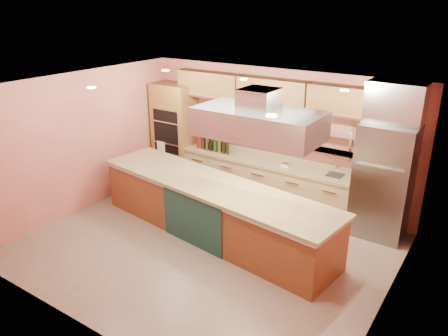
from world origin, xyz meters
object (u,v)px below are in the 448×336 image
Objects in this scene: refrigerator at (383,182)px; green_canister at (250,116)px; flower_vase at (200,142)px; kitchen_scale at (286,164)px; island at (213,209)px; copper_kettle at (233,113)px.

refrigerator is 13.15× the size of green_canister.
kitchen_scale is (2.14, 0.00, -0.10)m from flower_vase.
refrigerator reaches higher than flower_vase.
refrigerator is 3.08m from island.
flower_vase is 1.39m from green_canister.
kitchen_scale is (-1.91, 0.01, -0.08)m from refrigerator.
flower_vase is at bearing 139.74° from island.
flower_vase reaches higher than island.
kitchen_scale reaches higher than island.
island is (-2.52, -1.68, -0.55)m from refrigerator.
kitchen_scale is at bearing -12.74° from green_canister.
refrigerator is 4.05m from flower_vase.
refrigerator is 12.49× the size of copper_kettle.
island is at bearing -146.33° from refrigerator.
copper_kettle reaches higher than island.
kitchen_scale is at bearing 77.72° from island.
refrigerator reaches higher than copper_kettle.
island is 30.24× the size of green_canister.
refrigerator is at bearing -3.97° from copper_kettle.
island is 30.74× the size of kitchen_scale.
copper_kettle is (-0.79, 1.91, 1.28)m from island.
kitchen_scale is (0.61, 1.69, 0.47)m from island.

